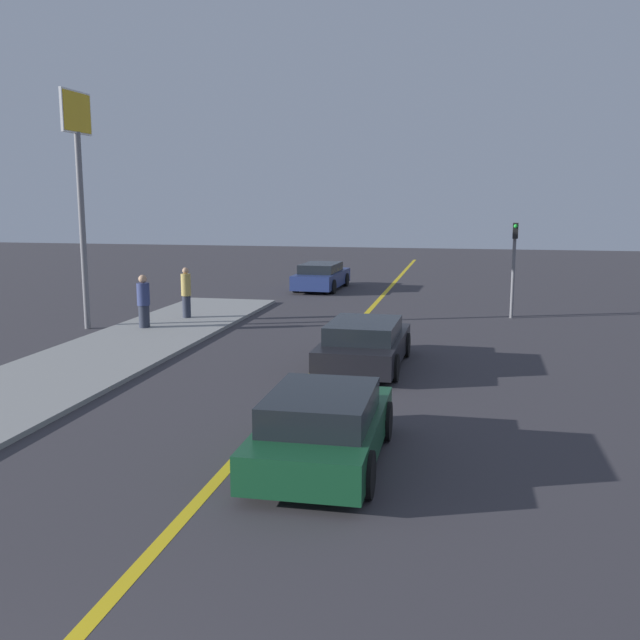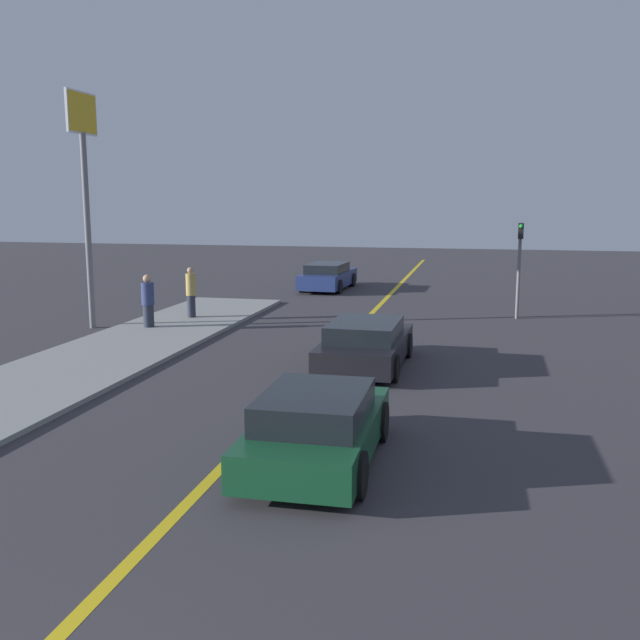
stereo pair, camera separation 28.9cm
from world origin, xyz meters
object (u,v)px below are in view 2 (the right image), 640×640
object	(u,v)px
car_ahead_center	(366,344)
traffic_light	(519,259)
roadside_sign	(84,159)
car_far_distant	(328,276)
pedestrian_mid_group	(191,292)
car_near_right_lane	(317,427)
pedestrian_near_curb	(148,301)

from	to	relation	value
car_ahead_center	traffic_light	size ratio (longest dim) A/B	1.29
car_ahead_center	roadside_sign	world-z (taller)	roadside_sign
car_far_distant	traffic_light	world-z (taller)	traffic_light
pedestrian_mid_group	traffic_light	world-z (taller)	traffic_light
car_near_right_lane	traffic_light	size ratio (longest dim) A/B	1.20
pedestrian_near_curb	car_ahead_center	bearing A→B (deg)	-24.69
car_ahead_center	pedestrian_mid_group	world-z (taller)	pedestrian_mid_group
pedestrian_mid_group	roadside_sign	distance (m)	5.63
car_ahead_center	roadside_sign	xyz separation A→B (m)	(-9.74, 3.55, 4.90)
car_ahead_center	pedestrian_mid_group	size ratio (longest dim) A/B	2.49
car_near_right_lane	pedestrian_mid_group	size ratio (longest dim) A/B	2.32
pedestrian_near_curb	traffic_light	xyz separation A→B (m)	(11.81, 4.96, 1.17)
pedestrian_mid_group	roadside_sign	bearing A→B (deg)	-140.87
car_ahead_center	pedestrian_near_curb	size ratio (longest dim) A/B	2.56
car_ahead_center	pedestrian_near_curb	bearing A→B (deg)	156.16
traffic_light	roadside_sign	distance (m)	15.08
car_ahead_center	traffic_light	xyz separation A→B (m)	(4.10, 8.51, 1.53)
car_far_distant	pedestrian_mid_group	distance (m)	9.94
car_near_right_lane	roadside_sign	size ratio (longest dim) A/B	0.54
car_near_right_lane	pedestrian_mid_group	xyz separation A→B (m)	(-7.42, 12.46, 0.39)
car_ahead_center	traffic_light	distance (m)	9.56
traffic_light	car_ahead_center	bearing A→B (deg)	-115.72
car_near_right_lane	pedestrian_near_curb	distance (m)	13.08
car_near_right_lane	car_ahead_center	bearing A→B (deg)	92.04
car_ahead_center	pedestrian_near_curb	distance (m)	8.50
pedestrian_near_curb	pedestrian_mid_group	world-z (taller)	pedestrian_mid_group
car_ahead_center	car_far_distant	xyz separation A→B (m)	(-4.24, 15.18, 0.02)
roadside_sign	pedestrian_near_curb	bearing A→B (deg)	0.09
car_far_distant	pedestrian_mid_group	size ratio (longest dim) A/B	2.66
car_far_distant	pedestrian_mid_group	bearing A→B (deg)	-104.69
car_far_distant	roadside_sign	size ratio (longest dim) A/B	0.62
pedestrian_near_curb	roadside_sign	size ratio (longest dim) A/B	0.23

